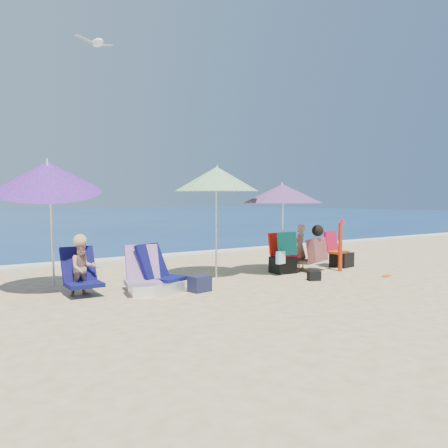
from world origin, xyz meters
TOP-DOWN VIEW (x-y plane):
  - ground at (0.00, 0.00)m, footprint 120.00×120.00m
  - foam at (0.00, 5.10)m, footprint 120.00×0.50m
  - umbrella_turquoise at (1.12, 0.87)m, footprint 2.10×2.10m
  - umbrella_striped at (-0.28, 1.29)m, footprint 1.93×1.93m
  - umbrella_blue at (-3.48, 1.62)m, footprint 2.28×2.32m
  - furled_umbrella at (2.40, 0.38)m, footprint 0.17×0.13m
  - chair_navy at (-1.93, 0.56)m, footprint 0.94×0.98m
  - chair_rainbow at (-2.20, 0.58)m, footprint 0.77×0.84m
  - camp_chair_left at (2.91, 0.85)m, footprint 0.69×0.59m
  - camp_chair_right at (1.20, 0.91)m, footprint 0.80×0.67m
  - person_center at (1.86, 0.86)m, footprint 0.82×0.92m
  - person_left at (-3.11, 1.06)m, footprint 0.57×0.72m
  - bag_navy_a at (-1.36, 0.22)m, footprint 0.39×0.31m
  - bag_black_a at (-1.59, 1.40)m, footprint 0.36×0.29m
  - bag_navy_b at (1.68, 1.58)m, footprint 0.52×0.49m
  - bag_black_b at (1.06, -0.12)m, footprint 0.29×0.25m
  - orange_item at (2.62, -0.66)m, footprint 0.26×0.16m
  - seagull at (-2.50, 1.88)m, footprint 0.75×0.40m

SIDE VIEW (x-z plane):
  - ground at x=0.00m, z-range 0.00..0.00m
  - orange_item at x=2.62m, z-range 0.00..0.03m
  - foam at x=0.00m, z-range 0.00..0.04m
  - bag_black_b at x=1.06m, z-range 0.00..0.19m
  - bag_black_a at x=-1.59m, z-range 0.00..0.23m
  - bag_navy_a at x=-1.36m, z-range 0.00..0.28m
  - bag_navy_b at x=1.68m, z-range 0.00..0.31m
  - chair_rainbow at x=-2.20m, z-range -0.19..0.62m
  - chair_navy at x=-1.93m, z-range -0.19..0.62m
  - camp_chair_left at x=2.91m, z-range -0.17..0.67m
  - camp_chair_right at x=1.20m, z-range -0.12..0.77m
  - person_left at x=-3.11m, z-range -0.05..0.97m
  - person_center at x=1.86m, z-range -0.02..1.02m
  - furled_umbrella at x=2.40m, z-range 0.06..1.24m
  - umbrella_turquoise at x=1.12m, z-range 0.74..2.68m
  - umbrella_blue at x=-3.48m, z-range 0.77..3.17m
  - umbrella_striped at x=-0.28m, z-range 0.85..3.13m
  - seagull at x=-2.50m, z-range 4.37..4.50m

